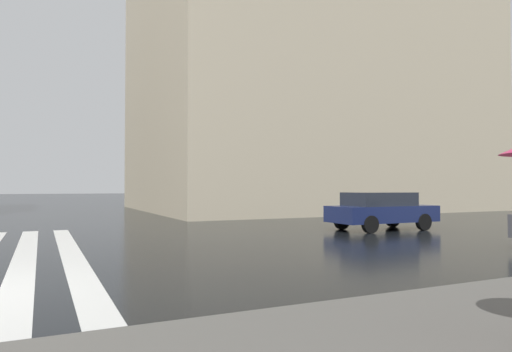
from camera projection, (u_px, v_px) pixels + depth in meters
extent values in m
cube|color=silver|center=(71.00, 253.00, 11.02)|extent=(13.00, 0.50, 0.01)
cube|color=silver|center=(25.00, 256.00, 10.59)|extent=(13.00, 0.50, 0.01)
cube|color=beige|center=(301.00, 72.00, 34.15)|extent=(17.59, 22.92, 20.55)
cube|color=navy|center=(382.00, 214.00, 17.08)|extent=(1.75, 4.10, 0.60)
cube|color=#232833|center=(379.00, 199.00, 17.03)|extent=(1.54, 2.46, 0.50)
cylinder|color=black|center=(393.00, 219.00, 18.36)|extent=(0.20, 0.62, 0.62)
cylinder|color=black|center=(424.00, 222.00, 16.87)|extent=(0.20, 0.62, 0.62)
cylinder|color=black|center=(342.00, 221.00, 17.29)|extent=(0.20, 0.62, 0.62)
cylinder|color=black|center=(370.00, 224.00, 15.80)|extent=(0.20, 0.62, 0.62)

